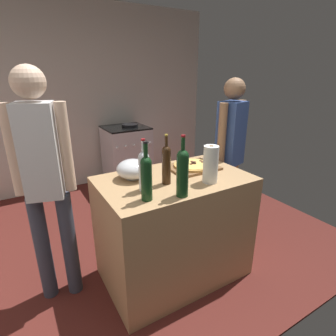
{
  "coord_description": "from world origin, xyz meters",
  "views": [
    {
      "loc": [
        -0.85,
        -1.04,
        1.68
      ],
      "look_at": [
        0.17,
        0.68,
        0.95
      ],
      "focal_mm": 28.5,
      "sensor_mm": 36.0,
      "label": 1
    }
  ],
  "objects_px": {
    "wine_bottle_dark": "(146,176)",
    "stove": "(127,156)",
    "pizza": "(193,165)",
    "person_in_red": "(230,151)",
    "wine_bottle_green": "(166,163)",
    "mixing_bowl": "(133,169)",
    "person_in_stripes": "(44,176)",
    "paper_towel_roll": "(211,164)",
    "wine_bottle_amber": "(144,169)",
    "wine_bottle_clear": "(183,171)"
  },
  "relations": [
    {
      "from": "wine_bottle_green",
      "to": "mixing_bowl",
      "type": "bearing_deg",
      "value": 128.54
    },
    {
      "from": "wine_bottle_amber",
      "to": "wine_bottle_clear",
      "type": "bearing_deg",
      "value": -50.55
    },
    {
      "from": "wine_bottle_green",
      "to": "person_in_stripes",
      "type": "relative_size",
      "value": 0.21
    },
    {
      "from": "wine_bottle_amber",
      "to": "person_in_red",
      "type": "bearing_deg",
      "value": 16.52
    },
    {
      "from": "pizza",
      "to": "wine_bottle_dark",
      "type": "height_order",
      "value": "wine_bottle_dark"
    },
    {
      "from": "wine_bottle_clear",
      "to": "person_in_red",
      "type": "height_order",
      "value": "person_in_red"
    },
    {
      "from": "wine_bottle_green",
      "to": "person_in_stripes",
      "type": "distance_m",
      "value": 0.84
    },
    {
      "from": "wine_bottle_clear",
      "to": "person_in_stripes",
      "type": "height_order",
      "value": "person_in_stripes"
    },
    {
      "from": "person_in_stripes",
      "to": "person_in_red",
      "type": "distance_m",
      "value": 1.68
    },
    {
      "from": "stove",
      "to": "person_in_red",
      "type": "height_order",
      "value": "person_in_red"
    },
    {
      "from": "paper_towel_roll",
      "to": "stove",
      "type": "xyz_separation_m",
      "value": [
        0.24,
        2.25,
        -0.58
      ]
    },
    {
      "from": "wine_bottle_dark",
      "to": "person_in_red",
      "type": "distance_m",
      "value": 1.24
    },
    {
      "from": "mixing_bowl",
      "to": "wine_bottle_amber",
      "type": "xyz_separation_m",
      "value": [
        -0.02,
        -0.24,
        0.08
      ]
    },
    {
      "from": "paper_towel_roll",
      "to": "person_in_red",
      "type": "relative_size",
      "value": 0.17
    },
    {
      "from": "wine_bottle_amber",
      "to": "person_in_stripes",
      "type": "distance_m",
      "value": 0.68
    },
    {
      "from": "wine_bottle_green",
      "to": "person_in_red",
      "type": "bearing_deg",
      "value": 18.52
    },
    {
      "from": "mixing_bowl",
      "to": "wine_bottle_clear",
      "type": "relative_size",
      "value": 0.6
    },
    {
      "from": "mixing_bowl",
      "to": "person_in_red",
      "type": "distance_m",
      "value": 1.07
    },
    {
      "from": "pizza",
      "to": "mixing_bowl",
      "type": "relative_size",
      "value": 1.3
    },
    {
      "from": "mixing_bowl",
      "to": "stove",
      "type": "distance_m",
      "value": 2.09
    },
    {
      "from": "mixing_bowl",
      "to": "wine_bottle_dark",
      "type": "height_order",
      "value": "wine_bottle_dark"
    },
    {
      "from": "paper_towel_roll",
      "to": "wine_bottle_clear",
      "type": "height_order",
      "value": "wine_bottle_clear"
    },
    {
      "from": "pizza",
      "to": "paper_towel_roll",
      "type": "distance_m",
      "value": 0.33
    },
    {
      "from": "wine_bottle_green",
      "to": "stove",
      "type": "xyz_separation_m",
      "value": [
        0.53,
        2.11,
        -0.6
      ]
    },
    {
      "from": "stove",
      "to": "mixing_bowl",
      "type": "bearing_deg",
      "value": -110.36
    },
    {
      "from": "pizza",
      "to": "person_in_red",
      "type": "distance_m",
      "value": 0.56
    },
    {
      "from": "wine_bottle_dark",
      "to": "stove",
      "type": "xyz_separation_m",
      "value": [
        0.77,
        2.28,
        -0.61
      ]
    },
    {
      "from": "paper_towel_roll",
      "to": "wine_bottle_amber",
      "type": "xyz_separation_m",
      "value": [
        -0.48,
        0.12,
        0.02
      ]
    },
    {
      "from": "paper_towel_roll",
      "to": "wine_bottle_clear",
      "type": "relative_size",
      "value": 0.68
    },
    {
      "from": "wine_bottle_clear",
      "to": "wine_bottle_dark",
      "type": "bearing_deg",
      "value": 163.34
    },
    {
      "from": "paper_towel_roll",
      "to": "person_in_stripes",
      "type": "distance_m",
      "value": 1.17
    },
    {
      "from": "person_in_red",
      "to": "wine_bottle_dark",
      "type": "bearing_deg",
      "value": -157.79
    },
    {
      "from": "pizza",
      "to": "wine_bottle_clear",
      "type": "height_order",
      "value": "wine_bottle_clear"
    },
    {
      "from": "wine_bottle_amber",
      "to": "mixing_bowl",
      "type": "bearing_deg",
      "value": 86.15
    },
    {
      "from": "mixing_bowl",
      "to": "pizza",
      "type": "bearing_deg",
      "value": -5.63
    },
    {
      "from": "pizza",
      "to": "person_in_stripes",
      "type": "bearing_deg",
      "value": 171.97
    },
    {
      "from": "stove",
      "to": "paper_towel_roll",
      "type": "bearing_deg",
      "value": -96.04
    },
    {
      "from": "wine_bottle_amber",
      "to": "wine_bottle_dark",
      "type": "xyz_separation_m",
      "value": [
        -0.05,
        -0.14,
        0.01
      ]
    },
    {
      "from": "mixing_bowl",
      "to": "person_in_red",
      "type": "relative_size",
      "value": 0.15
    },
    {
      "from": "wine_bottle_green",
      "to": "person_in_stripes",
      "type": "height_order",
      "value": "person_in_stripes"
    },
    {
      "from": "pizza",
      "to": "wine_bottle_dark",
      "type": "xyz_separation_m",
      "value": [
        -0.6,
        -0.33,
        0.13
      ]
    },
    {
      "from": "wine_bottle_green",
      "to": "wine_bottle_amber",
      "type": "height_order",
      "value": "wine_bottle_green"
    },
    {
      "from": "wine_bottle_clear",
      "to": "person_in_stripes",
      "type": "xyz_separation_m",
      "value": [
        -0.76,
        0.56,
        -0.07
      ]
    },
    {
      "from": "person_in_stripes",
      "to": "wine_bottle_dark",
      "type": "bearing_deg",
      "value": -42.27
    },
    {
      "from": "stove",
      "to": "person_in_stripes",
      "type": "xyz_separation_m",
      "value": [
        -1.31,
        -1.79,
        0.55
      ]
    },
    {
      "from": "mixing_bowl",
      "to": "paper_towel_roll",
      "type": "xyz_separation_m",
      "value": [
        0.47,
        -0.35,
        0.06
      ]
    },
    {
      "from": "wine_bottle_clear",
      "to": "mixing_bowl",
      "type": "bearing_deg",
      "value": 109.34
    },
    {
      "from": "mixing_bowl",
      "to": "stove",
      "type": "height_order",
      "value": "mixing_bowl"
    },
    {
      "from": "wine_bottle_dark",
      "to": "person_in_stripes",
      "type": "relative_size",
      "value": 0.22
    },
    {
      "from": "mixing_bowl",
      "to": "wine_bottle_dark",
      "type": "relative_size",
      "value": 0.64
    }
  ]
}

